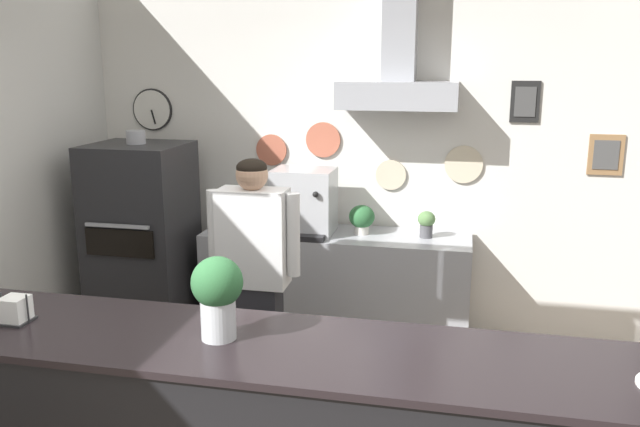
% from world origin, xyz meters
% --- Properties ---
extents(back_wall_assembly, '(4.43, 2.57, 3.05)m').
position_xyz_m(back_wall_assembly, '(0.02, 2.38, 1.64)').
color(back_wall_assembly, gray).
rests_on(back_wall_assembly, ground_plane).
extents(back_prep_counter, '(2.01, 0.59, 0.91)m').
position_xyz_m(back_prep_counter, '(-0.12, 2.16, 0.45)').
color(back_prep_counter, '#A3A5AD').
rests_on(back_prep_counter, ground_plane).
extents(pizza_oven, '(0.70, 0.69, 1.69)m').
position_xyz_m(pizza_oven, '(-1.57, 1.88, 0.80)').
color(pizza_oven, '#232326').
rests_on(pizza_oven, ground_plane).
extents(shop_worker, '(0.57, 0.23, 1.63)m').
position_xyz_m(shop_worker, '(-0.41, 1.09, 0.88)').
color(shop_worker, '#232328').
rests_on(shop_worker, ground_plane).
extents(espresso_machine, '(0.45, 0.46, 0.49)m').
position_xyz_m(espresso_machine, '(-0.36, 2.14, 1.15)').
color(espresso_machine, '#B7BABF').
rests_on(espresso_machine, back_prep_counter).
extents(potted_sage, '(0.19, 0.19, 0.22)m').
position_xyz_m(potted_sage, '(0.07, 2.19, 1.04)').
color(potted_sage, beige).
rests_on(potted_sage, back_prep_counter).
extents(potted_oregano, '(0.13, 0.13, 0.17)m').
position_xyz_m(potted_oregano, '(-0.82, 2.19, 1.01)').
color(potted_oregano, '#9E563D').
rests_on(potted_oregano, back_prep_counter).
extents(potted_basil, '(0.13, 0.13, 0.20)m').
position_xyz_m(potted_basil, '(0.55, 2.19, 1.03)').
color(potted_basil, '#4C4C51').
rests_on(potted_basil, back_prep_counter).
extents(basil_vase, '(0.21, 0.21, 0.34)m').
position_xyz_m(basil_vase, '(-0.14, -0.20, 1.27)').
color(basil_vase, silver).
rests_on(basil_vase, service_counter).
extents(napkin_holder, '(0.13, 0.12, 0.13)m').
position_xyz_m(napkin_holder, '(-1.05, -0.23, 1.14)').
color(napkin_holder, '#262628').
rests_on(napkin_holder, service_counter).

